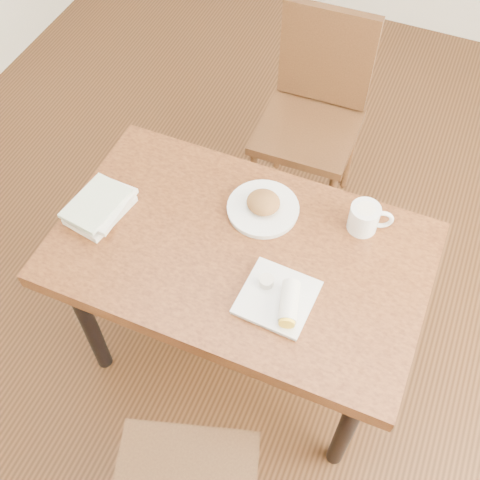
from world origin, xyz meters
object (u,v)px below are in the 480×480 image
at_px(chair_far, 315,106).
at_px(plate_burrito, 281,299).
at_px(coffee_mug, 365,218).
at_px(book_stack, 100,207).
at_px(plate_scone, 263,206).
at_px(table, 240,265).

height_order(chair_far, plate_burrito, chair_far).
distance_m(chair_far, coffee_mug, 0.85).
xyz_separation_m(plate_burrito, book_stack, (-0.67, 0.09, 0.01)).
xyz_separation_m(plate_scone, book_stack, (-0.49, -0.21, 0.00)).
distance_m(table, coffee_mug, 0.43).
relative_size(chair_far, coffee_mug, 6.71).
height_order(plate_scone, book_stack, plate_scone).
relative_size(chair_far, plate_scone, 3.97).
bearing_deg(table, book_stack, -175.21).
distance_m(chair_far, book_stack, 1.10).
xyz_separation_m(coffee_mug, book_stack, (-0.82, -0.28, -0.02)).
relative_size(coffee_mug, book_stack, 0.60).
distance_m(plate_scone, coffee_mug, 0.33).
bearing_deg(plate_scone, chair_far, 94.39).
xyz_separation_m(table, book_stack, (-0.48, -0.04, 0.12)).
bearing_deg(coffee_mug, plate_scone, -168.88).
distance_m(chair_far, plate_scone, 0.81).
xyz_separation_m(table, chair_far, (-0.05, 0.95, -0.11)).
xyz_separation_m(table, plate_scone, (0.01, 0.17, 0.11)).
relative_size(chair_far, plate_burrito, 4.26).
bearing_deg(chair_far, plate_burrito, -77.66).
relative_size(table, plate_burrito, 5.32).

